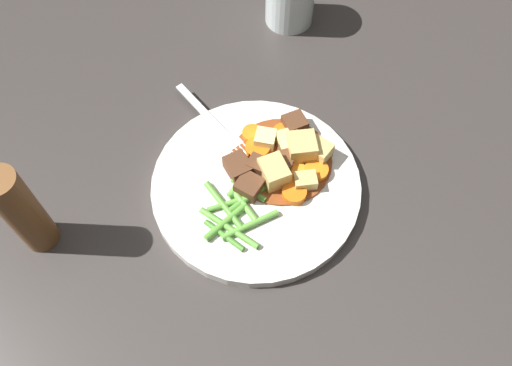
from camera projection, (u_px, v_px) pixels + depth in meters
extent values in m
plane|color=#383330|center=(256.00, 189.00, 0.67)|extent=(3.00, 3.00, 0.00)
cylinder|color=white|center=(256.00, 186.00, 0.67)|extent=(0.26, 0.26, 0.02)
cylinder|color=brown|center=(281.00, 160.00, 0.68)|extent=(0.13, 0.13, 0.00)
cylinder|color=orange|center=(258.00, 148.00, 0.68)|extent=(0.04, 0.04, 0.01)
cylinder|color=orange|center=(316.00, 171.00, 0.66)|extent=(0.04, 0.04, 0.01)
cylinder|color=orange|center=(294.00, 173.00, 0.66)|extent=(0.04, 0.04, 0.01)
cylinder|color=orange|center=(294.00, 193.00, 0.65)|extent=(0.04, 0.04, 0.01)
cylinder|color=orange|center=(283.00, 134.00, 0.69)|extent=(0.04, 0.04, 0.01)
cylinder|color=orange|center=(252.00, 134.00, 0.69)|extent=(0.04, 0.04, 0.01)
cube|color=#DBBC6B|center=(302.00, 148.00, 0.67)|extent=(0.05, 0.05, 0.03)
cube|color=#DBBC6B|center=(319.00, 151.00, 0.67)|extent=(0.03, 0.03, 0.02)
cube|color=#DBBC6B|center=(305.00, 181.00, 0.65)|extent=(0.03, 0.03, 0.02)
cube|color=#DBBC6B|center=(274.00, 173.00, 0.65)|extent=(0.04, 0.05, 0.03)
cube|color=#EAD68C|center=(265.00, 140.00, 0.68)|extent=(0.03, 0.03, 0.02)
cube|color=#E5CC7A|center=(288.00, 142.00, 0.68)|extent=(0.04, 0.04, 0.02)
cube|color=#56331E|center=(295.00, 124.00, 0.69)|extent=(0.04, 0.04, 0.02)
cube|color=#56331E|center=(258.00, 166.00, 0.66)|extent=(0.03, 0.03, 0.02)
cube|color=#56331E|center=(251.00, 188.00, 0.65)|extent=(0.03, 0.03, 0.02)
cube|color=#56331E|center=(285.00, 159.00, 0.67)|extent=(0.04, 0.03, 0.02)
cube|color=#56331E|center=(238.00, 168.00, 0.66)|extent=(0.04, 0.04, 0.02)
cylinder|color=#599E38|center=(253.00, 195.00, 0.65)|extent=(0.07, 0.03, 0.01)
cylinder|color=#599E38|center=(226.00, 222.00, 0.63)|extent=(0.07, 0.02, 0.01)
cylinder|color=#66AD42|center=(229.00, 228.00, 0.63)|extent=(0.01, 0.08, 0.01)
cylinder|color=#66AD42|center=(227.00, 204.00, 0.64)|extent=(0.05, 0.03, 0.01)
cylinder|color=#599E38|center=(246.00, 188.00, 0.65)|extent=(0.01, 0.05, 0.01)
cylinder|color=#66AD42|center=(245.00, 185.00, 0.65)|extent=(0.05, 0.02, 0.01)
cylinder|color=#599E38|center=(224.00, 205.00, 0.64)|extent=(0.03, 0.07, 0.01)
cylinder|color=#66AD42|center=(244.00, 205.00, 0.64)|extent=(0.02, 0.05, 0.01)
cylinder|color=#4C8E33|center=(224.00, 235.00, 0.62)|extent=(0.01, 0.06, 0.01)
cylinder|color=#66AD42|center=(250.00, 225.00, 0.63)|extent=(0.07, 0.04, 0.01)
cube|color=silver|center=(203.00, 111.00, 0.72)|extent=(0.04, 0.11, 0.00)
cube|color=silver|center=(233.00, 143.00, 0.69)|extent=(0.03, 0.02, 0.00)
cylinder|color=silver|center=(241.00, 162.00, 0.68)|extent=(0.01, 0.04, 0.00)
cylinder|color=silver|center=(245.00, 159.00, 0.68)|extent=(0.01, 0.04, 0.00)
cylinder|color=silver|center=(249.00, 157.00, 0.68)|extent=(0.01, 0.04, 0.00)
cylinder|color=silver|center=(253.00, 154.00, 0.68)|extent=(0.01, 0.04, 0.00)
cylinder|color=brown|center=(22.00, 211.00, 0.58)|extent=(0.04, 0.04, 0.14)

